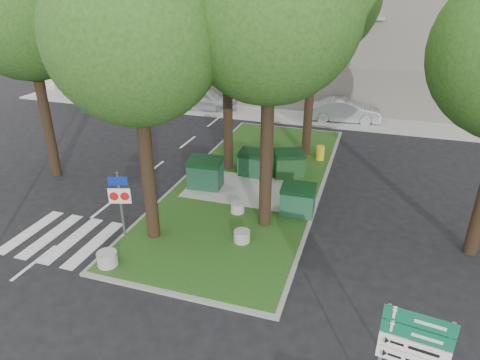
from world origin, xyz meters
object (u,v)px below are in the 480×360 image
at_px(dumpster_a, 205,173).
at_px(bollard_right, 242,236).
at_px(traffic_sign_pole, 120,197).
at_px(tree_median_near_left, 136,18).
at_px(litter_bin, 320,153).
at_px(car_white, 205,99).
at_px(dumpster_b, 253,163).
at_px(directional_sign, 413,349).
at_px(car_silver, 345,111).
at_px(tree_median_mid, 229,15).
at_px(bollard_mid, 238,208).
at_px(dumpster_d, 298,200).
at_px(dumpster_c, 289,164).

distance_m(dumpster_a, bollard_right, 4.61).
xyz_separation_m(bollard_right, traffic_sign_pole, (-4.07, -0.88, 1.31)).
xyz_separation_m(tree_median_near_left, dumpster_a, (0.16, 4.16, -6.55)).
xyz_separation_m(litter_bin, car_white, (-9.07, 7.06, 0.28)).
bearing_deg(dumpster_b, directional_sign, -56.92).
bearing_deg(traffic_sign_pole, car_white, 84.27).
relative_size(bollard_right, car_silver, 0.12).
bearing_deg(dumpster_a, tree_median_near_left, -96.67).
relative_size(tree_median_near_left, car_white, 2.37).
relative_size(tree_median_mid, bollard_right, 17.81).
bearing_deg(tree_median_mid, tree_median_near_left, -94.40).
bearing_deg(car_white, bollard_mid, -159.03).
relative_size(car_white, car_silver, 0.99).
relative_size(dumpster_d, traffic_sign_pole, 0.52).
xyz_separation_m(tree_median_near_left, tree_median_mid, (0.50, 6.50, -0.34)).
relative_size(dumpster_b, bollard_right, 2.35).
bearing_deg(tree_median_mid, dumpster_c, -2.14).
relative_size(dumpster_c, car_white, 0.36).
xyz_separation_m(dumpster_a, dumpster_c, (3.20, 2.24, -0.05)).
distance_m(car_white, car_silver, 9.54).
bearing_deg(car_silver, litter_bin, 168.76).
xyz_separation_m(tree_median_near_left, car_silver, (4.91, 16.08, -6.58)).
distance_m(bollard_right, bollard_mid, 2.06).
distance_m(dumpster_d, litter_bin, 5.77).
relative_size(dumpster_c, dumpster_d, 1.21).
relative_size(tree_median_mid, dumpster_c, 6.26).
bearing_deg(tree_median_near_left, tree_median_mid, 85.60).
xyz_separation_m(tree_median_mid, car_white, (-5.13, 9.40, -6.22)).
height_order(dumpster_b, car_white, car_white).
bearing_deg(litter_bin, dumpster_c, -113.79).
height_order(dumpster_c, bollard_mid, dumpster_c).
bearing_deg(tree_median_near_left, traffic_sign_pole, -162.42).
height_order(dumpster_c, traffic_sign_pole, traffic_sign_pole).
xyz_separation_m(tree_median_near_left, dumpster_b, (1.76, 6.03, -6.62)).
bearing_deg(directional_sign, dumpster_d, 123.02).
bearing_deg(dumpster_c, litter_bin, 43.36).
height_order(tree_median_mid, bollard_mid, tree_median_mid).
bearing_deg(litter_bin, dumpster_b, -133.63).
bearing_deg(bollard_right, car_white, 116.36).
height_order(bollard_mid, directional_sign, directional_sign).
distance_m(bollard_right, car_white, 17.15).
height_order(bollard_right, litter_bin, litter_bin).
xyz_separation_m(dumpster_d, car_white, (-9.04, 12.82, 0.06)).
bearing_deg(bollard_right, dumpster_c, 86.30).
relative_size(dumpster_b, dumpster_c, 0.83).
bearing_deg(bollard_right, dumpster_d, 60.63).
distance_m(bollard_right, directional_sign, 7.37).
xyz_separation_m(dumpster_a, dumpster_d, (4.25, -1.08, -0.07)).
distance_m(dumpster_c, car_silver, 9.81).
distance_m(dumpster_b, dumpster_c, 1.64).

